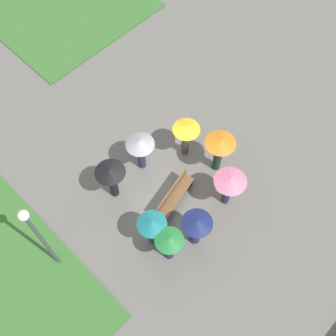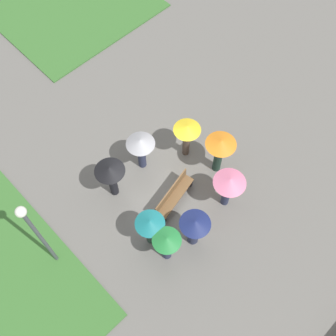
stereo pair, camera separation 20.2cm
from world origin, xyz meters
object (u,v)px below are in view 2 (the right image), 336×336
at_px(crowd_person_yellow, 187,133).
at_px(crowd_person_pink, 229,184).
at_px(crowd_person_teal, 150,226).
at_px(park_bench, 173,195).
at_px(crowd_person_navy, 195,227).
at_px(crowd_person_green, 167,243).
at_px(crowd_person_grey, 141,146).
at_px(crowd_person_orange, 220,148).
at_px(lamp_post, 35,231).
at_px(crowd_person_black, 111,174).

relative_size(crowd_person_yellow, crowd_person_pink, 0.99).
bearing_deg(crowd_person_pink, crowd_person_teal, -17.71).
bearing_deg(park_bench, crowd_person_navy, -122.22).
relative_size(crowd_person_yellow, crowd_person_green, 1.06).
bearing_deg(crowd_person_grey, park_bench, 162.71).
relative_size(crowd_person_navy, crowd_person_pink, 0.95).
bearing_deg(park_bench, crowd_person_yellow, 20.52).
relative_size(crowd_person_pink, crowd_person_green, 1.07).
bearing_deg(crowd_person_green, crowd_person_orange, 12.34).
xyz_separation_m(crowd_person_yellow, crowd_person_green, (-3.48, -2.53, -0.18)).
bearing_deg(crowd_person_orange, crowd_person_yellow, 102.16).
relative_size(crowd_person_orange, crowd_person_green, 1.15).
bearing_deg(crowd_person_teal, crowd_person_navy, 45.74).
distance_m(lamp_post, crowd_person_yellow, 6.52).
distance_m(crowd_person_black, crowd_person_pink, 4.18).
xyz_separation_m(crowd_person_orange, crowd_person_green, (-3.84, -1.18, -0.26)).
distance_m(park_bench, crowd_person_orange, 2.42).
distance_m(crowd_person_pink, crowd_person_teal, 3.10).
distance_m(crowd_person_yellow, crowd_person_green, 4.31).
bearing_deg(crowd_person_pink, crowd_person_yellow, -103.15).
relative_size(crowd_person_pink, crowd_person_grey, 1.04).
xyz_separation_m(crowd_person_orange, crowd_person_teal, (-3.83, -0.38, -0.25)).
bearing_deg(crowd_person_green, lamp_post, 133.41).
distance_m(park_bench, crowd_person_pink, 2.17).
relative_size(crowd_person_black, crowd_person_green, 1.09).
bearing_deg(lamp_post, crowd_person_black, 10.54).
bearing_deg(crowd_person_navy, crowd_person_teal, 39.35).
xyz_separation_m(crowd_person_navy, crowd_person_teal, (-1.05, 1.05, 0.02)).
xyz_separation_m(lamp_post, crowd_person_black, (3.18, 0.59, -1.40)).
bearing_deg(park_bench, crowd_person_black, 114.73).
bearing_deg(lamp_post, crowd_person_grey, 8.81).
bearing_deg(crowd_person_navy, crowd_person_green, 71.28).
bearing_deg(crowd_person_yellow, crowd_person_teal, 13.83).
xyz_separation_m(crowd_person_yellow, crowd_person_teal, (-3.48, -1.72, -0.17)).
height_order(crowd_person_yellow, crowd_person_grey, crowd_person_yellow).
height_order(crowd_person_orange, crowd_person_green, crowd_person_orange).
bearing_deg(crowd_person_pink, crowd_person_green, -2.63).
distance_m(crowd_person_black, crowd_person_grey, 1.58).
bearing_deg(crowd_person_yellow, crowd_person_navy, 36.28).
xyz_separation_m(lamp_post, crowd_person_navy, (3.94, -2.82, -1.59)).
xyz_separation_m(crowd_person_green, crowd_person_grey, (1.86, 3.31, 0.15)).
relative_size(crowd_person_black, crowd_person_pink, 1.01).
height_order(park_bench, crowd_person_black, crowd_person_black).
bearing_deg(crowd_person_teal, crowd_person_grey, 143.96).
relative_size(park_bench, crowd_person_navy, 1.15).
bearing_deg(crowd_person_black, crowd_person_grey, 147.65).
height_order(lamp_post, crowd_person_navy, lamp_post).
distance_m(crowd_person_navy, crowd_person_green, 1.09).
bearing_deg(crowd_person_yellow, crowd_person_black, -23.86).
xyz_separation_m(park_bench, crowd_person_green, (-1.65, -1.36, 0.75)).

